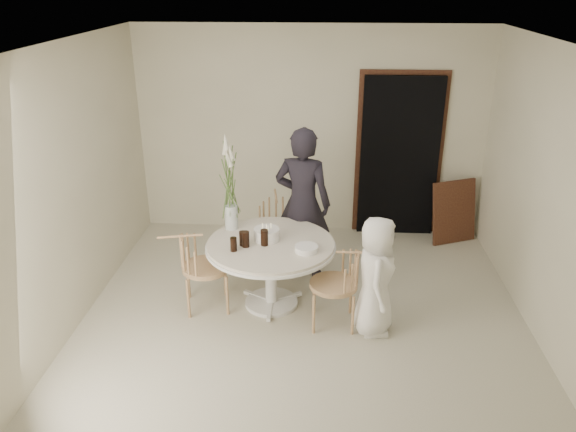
# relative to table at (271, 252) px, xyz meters

# --- Properties ---
(ground) EXTENTS (4.50, 4.50, 0.00)m
(ground) POSITION_rel_table_xyz_m (0.35, -0.25, -0.62)
(ground) COLOR beige
(ground) RESTS_ON ground
(room_shell) EXTENTS (4.50, 4.50, 4.50)m
(room_shell) POSITION_rel_table_xyz_m (0.35, -0.25, 1.00)
(room_shell) COLOR silver
(room_shell) RESTS_ON ground
(doorway) EXTENTS (1.00, 0.10, 2.10)m
(doorway) POSITION_rel_table_xyz_m (1.50, 1.94, 0.43)
(doorway) COLOR black
(doorway) RESTS_ON ground
(door_trim) EXTENTS (1.12, 0.03, 2.22)m
(door_trim) POSITION_rel_table_xyz_m (1.50, 1.98, 0.49)
(door_trim) COLOR #55331D
(door_trim) RESTS_ON ground
(table) EXTENTS (1.33, 1.33, 0.73)m
(table) POSITION_rel_table_xyz_m (0.00, 0.00, 0.00)
(table) COLOR silver
(table) RESTS_ON ground
(picture_frame) EXTENTS (0.64, 0.41, 0.82)m
(picture_frame) POSITION_rel_table_xyz_m (2.23, 1.70, -0.21)
(picture_frame) COLOR #55331D
(picture_frame) RESTS_ON ground
(chair_far) EXTENTS (0.49, 0.52, 0.81)m
(chair_far) POSITION_rel_table_xyz_m (-0.03, 1.04, -0.09)
(chair_far) COLOR tan
(chair_far) RESTS_ON ground
(chair_right) EXTENTS (0.50, 0.47, 0.82)m
(chair_right) POSITION_rel_table_xyz_m (0.76, -0.31, -0.09)
(chair_right) COLOR tan
(chair_right) RESTS_ON ground
(chair_left) EXTENTS (0.57, 0.54, 0.85)m
(chair_left) POSITION_rel_table_xyz_m (-0.78, -0.10, -0.06)
(chair_left) COLOR tan
(chair_left) RESTS_ON ground
(girl) EXTENTS (0.72, 0.55, 1.75)m
(girl) POSITION_rel_table_xyz_m (0.30, 0.71, 0.26)
(girl) COLOR black
(girl) RESTS_ON ground
(boy) EXTENTS (0.41, 0.60, 1.20)m
(boy) POSITION_rel_table_xyz_m (1.04, -0.41, -0.01)
(boy) COLOR white
(boy) RESTS_ON ground
(birthday_cake) EXTENTS (0.26, 0.26, 0.18)m
(birthday_cake) POSITION_rel_table_xyz_m (-0.05, 0.05, 0.18)
(birthday_cake) COLOR silver
(birthday_cake) RESTS_ON table
(cola_tumbler_a) EXTENTS (0.07, 0.07, 0.14)m
(cola_tumbler_a) POSITION_rel_table_xyz_m (-0.35, -0.21, 0.19)
(cola_tumbler_a) COLOR black
(cola_tumbler_a) RESTS_ON table
(cola_tumbler_b) EXTENTS (0.10, 0.10, 0.17)m
(cola_tumbler_b) POSITION_rel_table_xyz_m (-0.06, -0.06, 0.20)
(cola_tumbler_b) COLOR black
(cola_tumbler_b) RESTS_ON table
(cola_tumbler_c) EXTENTS (0.08, 0.08, 0.15)m
(cola_tumbler_c) POSITION_rel_table_xyz_m (-0.27, -0.08, 0.19)
(cola_tumbler_c) COLOR black
(cola_tumbler_c) RESTS_ON table
(cola_tumbler_d) EXTENTS (0.09, 0.09, 0.16)m
(cola_tumbler_d) POSITION_rel_table_xyz_m (-0.24, -0.11, 0.20)
(cola_tumbler_d) COLOR black
(cola_tumbler_d) RESTS_ON table
(plate_stack) EXTENTS (0.28, 0.28, 0.06)m
(plate_stack) POSITION_rel_table_xyz_m (0.37, -0.18, 0.14)
(plate_stack) COLOR white
(plate_stack) RESTS_ON table
(flower_vase) EXTENTS (0.14, 0.14, 1.04)m
(flower_vase) POSITION_rel_table_xyz_m (-0.45, 0.32, 0.58)
(flower_vase) COLOR silver
(flower_vase) RESTS_ON table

